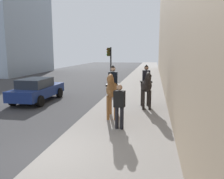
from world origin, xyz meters
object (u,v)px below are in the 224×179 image
mounted_horse_near (113,89)px  pedestrian_greeting (119,104)px  car_near_lane (37,90)px  mounted_horse_far (146,85)px  traffic_light_near_curb (110,60)px

mounted_horse_near → pedestrian_greeting: 1.58m
car_near_lane → mounted_horse_far: bearing=-97.9°
car_near_lane → traffic_light_near_curb: size_ratio=1.26×
mounted_horse_far → pedestrian_greeting: bearing=-22.1°
pedestrian_greeting → traffic_light_near_curb: size_ratio=0.50×
car_near_lane → traffic_light_near_curb: 7.43m
mounted_horse_far → pedestrian_greeting: 3.58m
mounted_horse_near → mounted_horse_far: 2.45m
pedestrian_greeting → car_near_lane: (4.37, 5.74, -0.35)m
pedestrian_greeting → car_near_lane: 7.22m
pedestrian_greeting → car_near_lane: pedestrian_greeting is taller
traffic_light_near_curb → car_near_lane: bearing=153.5°
car_near_lane → traffic_light_near_curb: bearing=-26.6°
mounted_horse_far → traffic_light_near_curb: size_ratio=0.66×
mounted_horse_near → pedestrian_greeting: size_ratio=1.36×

